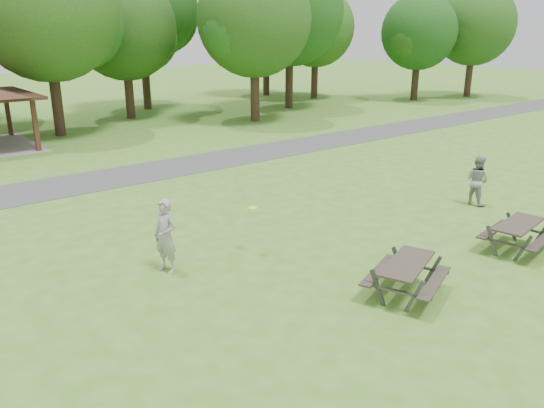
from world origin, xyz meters
The scene contains 16 objects.
ground centered at (0.00, 0.00, 0.00)m, with size 160.00×160.00×0.00m, color #437722.
asphalt_path centered at (0.00, 14.00, 0.01)m, with size 120.00×3.20×0.02m, color #404143.
tree_row_e centered at (2.10, 25.03, 6.78)m, with size 8.40×8.00×11.02m.
tree_row_f centered at (8.09, 28.53, 5.84)m, with size 7.35×7.00×9.55m.
tree_row_g centered at (14.09, 22.03, 6.33)m, with size 7.77×7.40×10.25m.
tree_row_h centered at (20.10, 25.53, 7.03)m, with size 8.61×8.20×11.37m.
tree_row_i centered at (26.08, 29.03, 5.91)m, with size 7.14×6.80×9.52m.
tree_row_j centered at (32.08, 22.53, 5.56)m, with size 6.72×6.40×8.96m.
tree_deep_c centered at (11.10, 32.03, 7.44)m, with size 8.82×8.40×11.90m.
tree_deep_d centered at (24.10, 33.53, 7.03)m, with size 8.40×8.00×11.27m.
tree_flank_right centered at (38.09, 21.03, 6.15)m, with size 7.56×7.20×9.97m.
picnic_table_middle centered at (1.65, -0.08, 0.62)m, with size 2.37×2.14×0.84m.
picnic_table_far centered at (6.15, -0.36, 0.62)m, with size 2.13×1.81×0.84m.
frisbee_in_flight centered at (0.41, 4.08, 1.29)m, with size 0.30×0.30×0.02m.
frisbee_thrower centered at (-2.00, 4.48, 0.95)m, with size 0.69×0.45×1.90m, color #969699.
frisbee_catcher centered at (9.05, 2.64, 0.86)m, with size 0.84×0.65×1.73m, color gray.
Camera 1 is at (-7.61, -6.71, 5.78)m, focal length 35.00 mm.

